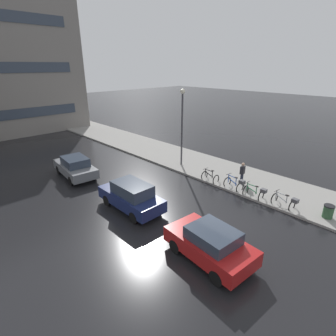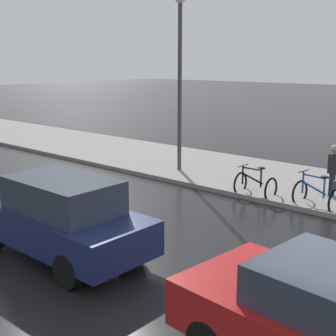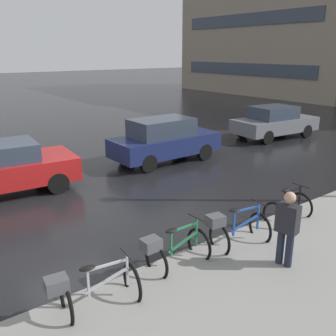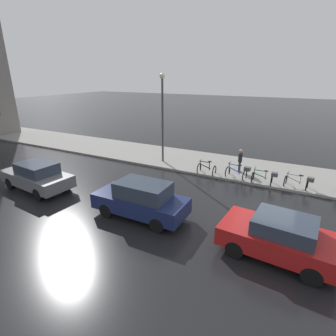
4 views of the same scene
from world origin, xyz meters
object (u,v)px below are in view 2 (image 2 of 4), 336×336
object	(u,v)px
bicycle_farthest	(255,185)
pedestrian	(333,170)
bicycle_third	(323,193)
car_navy	(60,217)
car_red	(331,323)
streetlamp	(180,63)

from	to	relation	value
bicycle_farthest	pedestrian	size ratio (longest dim) A/B	0.66
bicycle_third	car_navy	size ratio (longest dim) A/B	0.35
bicycle_third	bicycle_farthest	world-z (taller)	bicycle_third
bicycle_third	pedestrian	world-z (taller)	pedestrian
bicycle_third	bicycle_farthest	bearing A→B (deg)	93.37
bicycle_third	pedestrian	distance (m)	1.20
pedestrian	car_red	bearing A→B (deg)	-157.90
bicycle_farthest	streetlamp	size ratio (longest dim) A/B	0.18
pedestrian	bicycle_third	bearing A→B (deg)	-169.81
bicycle_third	streetlamp	xyz separation A→B (m)	(0.78, 5.62, 3.37)
car_red	streetlamp	distance (m)	11.60
car_red	pedestrian	bearing A→B (deg)	22.10
car_red	car_navy	world-z (taller)	car_navy
car_navy	streetlamp	bearing A→B (deg)	21.41
bicycle_farthest	car_red	size ratio (longest dim) A/B	0.27
bicycle_third	car_red	bearing A→B (deg)	-156.04
bicycle_farthest	car_navy	world-z (taller)	car_navy
bicycle_farthest	pedestrian	distance (m)	2.23
car_red	bicycle_third	bearing A→B (deg)	23.96
bicycle_farthest	car_red	xyz separation A→B (m)	(-6.37, -4.87, 0.39)
streetlamp	pedestrian	bearing A→B (deg)	-86.55
pedestrian	streetlamp	size ratio (longest dim) A/B	0.27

